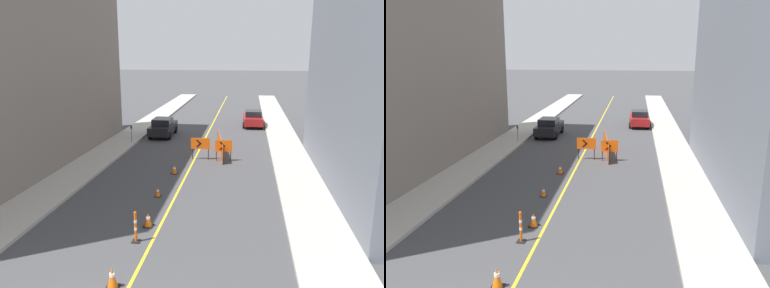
# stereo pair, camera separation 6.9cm
# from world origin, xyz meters

# --- Properties ---
(lane_stripe) EXTENTS (0.12, 57.10, 0.01)m
(lane_stripe) POSITION_xyz_m (0.00, 28.55, 0.00)
(lane_stripe) COLOR gold
(lane_stripe) RESTS_ON ground_plane
(sidewalk_left) EXTENTS (2.57, 57.10, 0.17)m
(sidewalk_left) POSITION_xyz_m (-6.55, 28.55, 0.08)
(sidewalk_left) COLOR #ADA89E
(sidewalk_left) RESTS_ON ground_plane
(sidewalk_right) EXTENTS (2.57, 57.10, 0.17)m
(sidewalk_right) POSITION_xyz_m (6.55, 28.55, 0.08)
(sidewalk_right) COLOR #ADA89E
(sidewalk_right) RESTS_ON ground_plane
(building_facade_left) EXTENTS (6.00, 23.62, 15.19)m
(building_facade_left) POSITION_xyz_m (-10.83, 14.19, 7.59)
(building_facade_left) COLOR slate
(building_facade_left) RESTS_ON ground_plane
(traffic_cone_nearest) EXTENTS (0.41, 0.41, 0.71)m
(traffic_cone_nearest) POSITION_xyz_m (-0.49, 3.36, 0.35)
(traffic_cone_nearest) COLOR black
(traffic_cone_nearest) RESTS_ON ground_plane
(traffic_cone_second) EXTENTS (0.41, 0.41, 0.59)m
(traffic_cone_second) POSITION_xyz_m (-0.49, 7.66, 0.29)
(traffic_cone_second) COLOR black
(traffic_cone_second) RESTS_ON ground_plane
(traffic_cone_third) EXTENTS (0.33, 0.33, 0.48)m
(traffic_cone_third) POSITION_xyz_m (-0.89, 11.03, 0.24)
(traffic_cone_third) COLOR black
(traffic_cone_third) RESTS_ON ground_plane
(traffic_cone_fourth) EXTENTS (0.41, 0.41, 0.52)m
(traffic_cone_fourth) POSITION_xyz_m (-0.77, 14.82, 0.25)
(traffic_cone_fourth) COLOR black
(traffic_cone_fourth) RESTS_ON ground_plane
(delineator_post_front) EXTENTS (0.33, 0.33, 1.27)m
(delineator_post_front) POSITION_xyz_m (-0.61, 6.30, 0.55)
(delineator_post_front) COLOR black
(delineator_post_front) RESTS_ON ground_plane
(arrow_barricade_primary) EXTENTS (1.29, 0.19, 1.51)m
(arrow_barricade_primary) POSITION_xyz_m (0.40, 18.09, 1.08)
(arrow_barricade_primary) COLOR #EF560C
(arrow_barricade_primary) RESTS_ON ground_plane
(arrow_barricade_secondary) EXTENTS (1.14, 0.16, 1.46)m
(arrow_barricade_secondary) POSITION_xyz_m (2.00, 17.93, 1.01)
(arrow_barricade_secondary) COLOR #EF560C
(arrow_barricade_secondary) RESTS_ON ground_plane
(safety_mesh_fence) EXTENTS (0.87, 6.05, 1.19)m
(safety_mesh_fence) POSITION_xyz_m (1.62, 20.05, 0.59)
(safety_mesh_fence) COLOR #EF560C
(safety_mesh_fence) RESTS_ON ground_plane
(parked_car_curb_near) EXTENTS (1.93, 4.31, 1.59)m
(parked_car_curb_near) POSITION_xyz_m (-3.79, 25.05, 0.80)
(parked_car_curb_near) COLOR black
(parked_car_curb_near) RESTS_ON ground_plane
(parked_car_curb_mid) EXTENTS (1.96, 4.36, 1.59)m
(parked_car_curb_mid) POSITION_xyz_m (4.06, 30.73, 0.80)
(parked_car_curb_mid) COLOR maroon
(parked_car_curb_mid) RESTS_ON ground_plane
(parking_meter_near_curb) EXTENTS (0.12, 0.11, 1.38)m
(parking_meter_near_curb) POSITION_xyz_m (-5.61, 21.71, 1.14)
(parking_meter_near_curb) COLOR #4C4C51
(parking_meter_near_curb) RESTS_ON sidewalk_left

